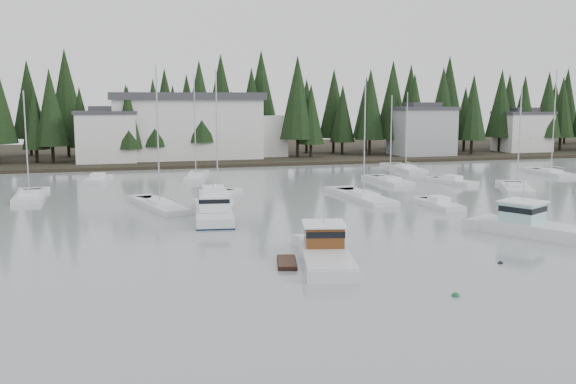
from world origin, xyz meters
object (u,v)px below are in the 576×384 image
(runabout_4, at_px, (452,182))
(house_east_b, at_px, (522,131))
(harbor_inn, at_px, (199,126))
(runabout_1, at_px, (439,205))
(lobster_boat_teal, at_px, (538,228))
(lobster_boat_brown, at_px, (324,255))
(sailboat_7, at_px, (364,199))
(sailboat_10, at_px, (30,198))
(sailboat_5, at_px, (160,207))
(cabin_cruiser_center, at_px, (214,211))
(runabout_3, at_px, (98,180))
(sailboat_9, at_px, (196,178))
(sailboat_2, at_px, (517,190))
(house_east_a, at_px, (422,130))
(house_west, at_px, (106,136))
(sailboat_6, at_px, (406,170))
(sailboat_0, at_px, (218,198))
(sailboat_1, at_px, (551,174))
(sailboat_8, at_px, (390,182))

(runabout_4, bearing_deg, house_east_b, -63.61)
(harbor_inn, relative_size, runabout_1, 4.56)
(lobster_boat_teal, height_order, runabout_1, lobster_boat_teal)
(lobster_boat_brown, xyz_separation_m, sailboat_7, (12.22, 23.77, -0.45))
(lobster_boat_teal, height_order, sailboat_10, sailboat_10)
(sailboat_5, relative_size, sailboat_10, 1.19)
(cabin_cruiser_center, relative_size, runabout_4, 1.49)
(sailboat_5, height_order, sailboat_10, sailboat_5)
(lobster_boat_brown, bearing_deg, runabout_1, -32.21)
(house_east_b, xyz_separation_m, runabout_3, (-76.96, -21.69, -4.27))
(sailboat_9, bearing_deg, runabout_1, -132.55)
(harbor_inn, distance_m, runabout_4, 46.40)
(lobster_boat_teal, height_order, sailboat_2, sailboat_2)
(sailboat_7, distance_m, sailboat_10, 35.07)
(house_east_a, bearing_deg, house_west, 178.94)
(runabout_4, bearing_deg, sailboat_6, -23.08)
(house_east_b, height_order, lobster_boat_brown, house_east_b)
(sailboat_0, height_order, sailboat_6, sailboat_0)
(cabin_cruiser_center, bearing_deg, sailboat_9, 3.02)
(house_west, relative_size, sailboat_7, 0.74)
(sailboat_1, bearing_deg, house_west, 67.88)
(sailboat_1, bearing_deg, lobster_boat_teal, 146.00)
(sailboat_0, distance_m, sailboat_1, 48.77)
(sailboat_5, bearing_deg, cabin_cruiser_center, -163.68)
(sailboat_2, bearing_deg, lobster_boat_brown, 156.40)
(sailboat_0, height_order, sailboat_7, sailboat_0)
(harbor_inn, relative_size, cabin_cruiser_center, 2.85)
(sailboat_10, bearing_deg, runabout_1, -114.04)
(house_west, xyz_separation_m, lobster_boat_teal, (32.38, -63.59, -4.07))
(house_east_b, xyz_separation_m, sailboat_5, (-70.73, -44.13, -4.33))
(sailboat_9, bearing_deg, harbor_inn, 3.76)
(house_west, distance_m, sailboat_7, 50.74)
(house_west, height_order, runabout_4, house_west)
(lobster_boat_brown, xyz_separation_m, sailboat_2, (31.64, 25.34, -0.45))
(house_west, xyz_separation_m, runabout_4, (41.51, -34.35, -4.52))
(house_west, distance_m, sailboat_0, 41.12)
(harbor_inn, height_order, runabout_4, harbor_inn)
(cabin_cruiser_center, relative_size, sailboat_9, 0.74)
(sailboat_7, bearing_deg, sailboat_6, -36.47)
(lobster_boat_brown, relative_size, lobster_boat_teal, 1.02)
(sailboat_6, height_order, sailboat_10, sailboat_6)
(harbor_inn, distance_m, lobster_boat_brown, 70.51)
(cabin_cruiser_center, height_order, runabout_1, cabin_cruiser_center)
(house_east_b, relative_size, sailboat_0, 0.69)
(house_east_a, relative_size, runabout_4, 1.53)
(sailboat_6, distance_m, sailboat_7, 29.20)
(sailboat_10, bearing_deg, house_east_a, -63.95)
(house_east_b, distance_m, sailboat_8, 53.25)
(harbor_inn, xyz_separation_m, sailboat_8, (19.25, -35.15, -5.72))
(sailboat_0, distance_m, sailboat_8, 23.96)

